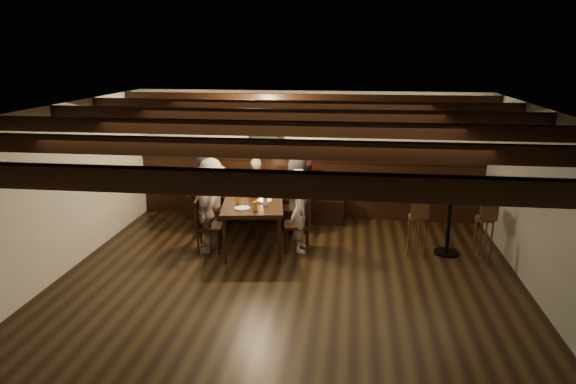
# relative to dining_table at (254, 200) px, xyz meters

# --- Properties ---
(room) EXTENTS (7.00, 7.00, 7.00)m
(room) POSITION_rel_dining_table_xyz_m (0.49, 0.15, 0.35)
(room) COLOR black
(room) RESTS_ON ground
(dining_table) EXTENTS (1.25, 2.21, 0.78)m
(dining_table) POSITION_rel_dining_table_xyz_m (0.00, 0.00, 0.00)
(dining_table) COLOR black
(dining_table) RESTS_ON floor
(chair_left_near) EXTENTS (0.46, 0.46, 0.87)m
(chair_left_near) POSITION_rel_dining_table_xyz_m (-0.78, 0.33, -0.45)
(chair_left_near) COLOR black
(chair_left_near) RESTS_ON floor
(chair_left_far) EXTENTS (0.45, 0.45, 0.86)m
(chair_left_far) POSITION_rel_dining_table_xyz_m (-0.64, -0.56, -0.45)
(chair_left_far) COLOR black
(chair_left_far) RESTS_ON floor
(chair_right_near) EXTENTS (0.46, 0.46, 0.88)m
(chair_right_near) POSITION_rel_dining_table_xyz_m (0.64, 0.56, -0.45)
(chair_right_near) COLOR black
(chair_right_near) RESTS_ON floor
(chair_right_far) EXTENTS (0.47, 0.47, 0.89)m
(chair_right_far) POSITION_rel_dining_table_xyz_m (0.78, -0.33, -0.45)
(chair_right_far) COLOR black
(chair_right_far) RESTS_ON floor
(person_bench_left) EXTENTS (0.73, 0.53, 1.37)m
(person_bench_left) POSITION_rel_dining_table_xyz_m (-1.03, 0.75, -0.03)
(person_bench_left) COLOR #272629
(person_bench_left) RESTS_ON floor
(person_bench_centre) EXTENTS (0.48, 0.35, 1.21)m
(person_bench_centre) POSITION_rel_dining_table_xyz_m (-0.16, 1.04, -0.11)
(person_bench_centre) COLOR gray
(person_bench_centre) RESTS_ON floor
(person_bench_right) EXTENTS (0.64, 0.54, 1.19)m
(person_bench_right) POSITION_rel_dining_table_xyz_m (0.75, 1.03, -0.12)
(person_bench_right) COLOR #54261C
(person_bench_right) RESTS_ON floor
(person_left_near) EXTENTS (0.62, 0.92, 1.33)m
(person_left_near) POSITION_rel_dining_table_xyz_m (-0.81, 0.33, -0.05)
(person_left_near) COLOR gray
(person_left_near) RESTS_ON floor
(person_left_far) EXTENTS (0.42, 0.78, 1.26)m
(person_left_far) POSITION_rel_dining_table_xyz_m (-0.67, -0.56, -0.09)
(person_left_far) COLOR gray
(person_left_far) RESTS_ON floor
(person_right_near) EXTENTS (0.52, 0.71, 1.34)m
(person_right_near) POSITION_rel_dining_table_xyz_m (0.67, 0.56, -0.05)
(person_right_near) COLOR #232325
(person_right_near) RESTS_ON floor
(person_right_far) EXTENTS (0.39, 0.53, 1.34)m
(person_right_far) POSITION_rel_dining_table_xyz_m (0.81, -0.33, -0.05)
(person_right_far) COLOR #B0A195
(person_right_far) RESTS_ON floor
(pint_a) EXTENTS (0.07, 0.07, 0.14)m
(pint_a) POSITION_rel_dining_table_xyz_m (-0.39, 0.65, 0.13)
(pint_a) COLOR #BF7219
(pint_a) RESTS_ON dining_table
(pint_b) EXTENTS (0.07, 0.07, 0.14)m
(pint_b) POSITION_rel_dining_table_xyz_m (0.15, 0.68, 0.13)
(pint_b) COLOR #BF7219
(pint_b) RESTS_ON dining_table
(pint_c) EXTENTS (0.07, 0.07, 0.14)m
(pint_c) POSITION_rel_dining_table_xyz_m (-0.31, 0.05, 0.13)
(pint_c) COLOR #BF7219
(pint_c) RESTS_ON dining_table
(pint_d) EXTENTS (0.07, 0.07, 0.14)m
(pint_d) POSITION_rel_dining_table_xyz_m (0.27, 0.24, 0.13)
(pint_d) COLOR silver
(pint_d) RESTS_ON dining_table
(pint_e) EXTENTS (0.07, 0.07, 0.14)m
(pint_e) POSITION_rel_dining_table_xyz_m (-0.15, -0.48, 0.13)
(pint_e) COLOR #BF7219
(pint_e) RESTS_ON dining_table
(pint_f) EXTENTS (0.07, 0.07, 0.14)m
(pint_f) POSITION_rel_dining_table_xyz_m (0.28, -0.51, 0.13)
(pint_f) COLOR silver
(pint_f) RESTS_ON dining_table
(pint_g) EXTENTS (0.07, 0.07, 0.14)m
(pint_g) POSITION_rel_dining_table_xyz_m (0.17, -0.78, 0.13)
(pint_g) COLOR #BF7219
(pint_g) RESTS_ON dining_table
(plate_near) EXTENTS (0.24, 0.24, 0.01)m
(plate_near) POSITION_rel_dining_table_xyz_m (-0.04, -0.71, 0.07)
(plate_near) COLOR white
(plate_near) RESTS_ON dining_table
(plate_far) EXTENTS (0.24, 0.24, 0.01)m
(plate_far) POSITION_rel_dining_table_xyz_m (0.22, -0.27, 0.07)
(plate_far) COLOR white
(plate_far) RESTS_ON dining_table
(condiment_caddy) EXTENTS (0.15, 0.10, 0.12)m
(condiment_caddy) POSITION_rel_dining_table_xyz_m (0.01, -0.05, 0.12)
(condiment_caddy) COLOR black
(condiment_caddy) RESTS_ON dining_table
(candle) EXTENTS (0.05, 0.05, 0.05)m
(candle) POSITION_rel_dining_table_xyz_m (0.07, 0.32, 0.09)
(candle) COLOR beige
(candle) RESTS_ON dining_table
(high_top_table) EXTENTS (0.53, 0.53, 0.95)m
(high_top_table) POSITION_rel_dining_table_xyz_m (3.13, -0.20, -0.10)
(high_top_table) COLOR black
(high_top_table) RESTS_ON floor
(bar_stool_left) EXTENTS (0.30, 0.31, 0.96)m
(bar_stool_left) POSITION_rel_dining_table_xyz_m (2.63, -0.40, -0.36)
(bar_stool_left) COLOR #361E11
(bar_stool_left) RESTS_ON floor
(bar_stool_right) EXTENTS (0.30, 0.31, 0.96)m
(bar_stool_right) POSITION_rel_dining_table_xyz_m (3.63, -0.35, -0.36)
(bar_stool_right) COLOR #361E11
(bar_stool_right) RESTS_ON floor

